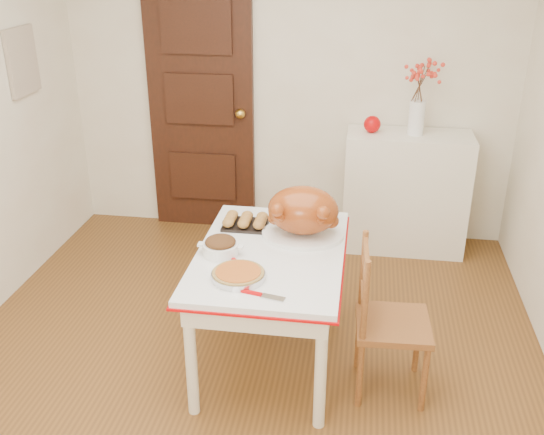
% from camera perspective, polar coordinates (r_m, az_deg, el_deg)
% --- Properties ---
extents(floor, '(3.50, 4.00, 0.00)m').
position_cam_1_polar(floor, '(3.64, -2.84, -14.28)').
color(floor, '#573417').
rests_on(floor, ground).
extents(wall_back, '(3.50, 0.00, 2.50)m').
position_cam_1_polar(wall_back, '(4.92, 1.52, 12.42)').
color(wall_back, '#ECE6CD').
rests_on(wall_back, ground).
extents(door_back, '(0.85, 0.06, 2.06)m').
position_cam_1_polar(door_back, '(5.08, -6.54, 10.10)').
color(door_back, '#35160C').
rests_on(door_back, ground).
extents(photo_board, '(0.03, 0.35, 0.45)m').
position_cam_1_polar(photo_board, '(4.67, -21.99, 13.20)').
color(photo_board, '#BBAB8D').
rests_on(photo_board, ground).
extents(sideboard, '(0.93, 0.41, 0.93)m').
position_cam_1_polar(sideboard, '(4.91, 12.13, 2.29)').
color(sideboard, white).
rests_on(sideboard, floor).
extents(kitchen_table, '(0.81, 1.19, 0.71)m').
position_cam_1_polar(kitchen_table, '(3.56, -0.12, -8.18)').
color(kitchen_table, white).
rests_on(kitchen_table, floor).
extents(chair_oak, '(0.40, 0.40, 0.87)m').
position_cam_1_polar(chair_oak, '(3.36, 11.10, -9.30)').
color(chair_oak, '#945521').
rests_on(chair_oak, floor).
extents(berry_vase, '(0.27, 0.27, 0.52)m').
position_cam_1_polar(berry_vase, '(4.70, 13.30, 10.51)').
color(berry_vase, white).
rests_on(berry_vase, sideboard).
extents(apple, '(0.13, 0.13, 0.13)m').
position_cam_1_polar(apple, '(4.73, 9.20, 8.46)').
color(apple, '#BE0406').
rests_on(apple, sideboard).
extents(turkey_platter, '(0.51, 0.43, 0.29)m').
position_cam_1_polar(turkey_platter, '(3.49, 2.87, 0.42)').
color(turkey_platter, '#A44514').
rests_on(turkey_platter, kitchen_table).
extents(pumpkin_pie, '(0.33, 0.33, 0.06)m').
position_cam_1_polar(pumpkin_pie, '(3.12, -3.12, -5.17)').
color(pumpkin_pie, '#B2541B').
rests_on(pumpkin_pie, kitchen_table).
extents(stuffing_dish, '(0.27, 0.23, 0.10)m').
position_cam_1_polar(stuffing_dish, '(3.35, -4.76, -2.62)').
color(stuffing_dish, '#502D18').
rests_on(stuffing_dish, kitchen_table).
extents(rolls_tray, '(0.26, 0.21, 0.07)m').
position_cam_1_polar(rolls_tray, '(3.66, -2.46, -0.31)').
color(rolls_tray, '#A36731').
rests_on(rolls_tray, kitchen_table).
extents(pie_server, '(0.23, 0.11, 0.01)m').
position_cam_1_polar(pie_server, '(2.98, -0.86, -7.13)').
color(pie_server, silver).
rests_on(pie_server, kitchen_table).
extents(carving_knife, '(0.21, 0.23, 0.01)m').
position_cam_1_polar(carving_knife, '(3.22, -2.66, -4.59)').
color(carving_knife, silver).
rests_on(carving_knife, kitchen_table).
extents(drinking_glass, '(0.08, 0.08, 0.11)m').
position_cam_1_polar(drinking_glass, '(3.78, 1.08, 0.86)').
color(drinking_glass, white).
rests_on(drinking_glass, kitchen_table).
extents(shaker_pair, '(0.09, 0.04, 0.09)m').
position_cam_1_polar(shaker_pair, '(3.75, 5.28, 0.39)').
color(shaker_pair, white).
rests_on(shaker_pair, kitchen_table).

